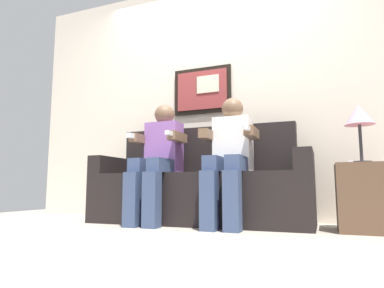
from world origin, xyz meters
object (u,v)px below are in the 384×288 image
person_on_left (158,156)px  spare_remote_on_table (350,162)px  table_lamp (359,117)px  couch (199,189)px  person_on_right (230,153)px  side_table_right (366,197)px

person_on_left → spare_remote_on_table: 1.58m
person_on_left → table_lamp: person_on_left is taller
table_lamp → person_on_left: bearing=-176.4°
couch → person_on_right: 0.48m
couch → person_on_left: 0.48m
side_table_right → table_lamp: table_lamp is taller
person_on_right → side_table_right: size_ratio=2.22×
person_on_left → person_on_right: same height
couch → person_on_right: (0.33, -0.17, 0.29)m
person_on_left → table_lamp: 1.69m
person_on_left → table_lamp: bearing=3.6°
table_lamp → spare_remote_on_table: bearing=-138.8°
person_on_right → spare_remote_on_table: bearing=1.7°
couch → person_on_left: bearing=-153.3°
couch → table_lamp: size_ratio=4.31×
couch → person_on_left: (-0.33, -0.17, 0.29)m
person_on_left → person_on_right: 0.67m
person_on_right → table_lamp: 1.04m
side_table_right → table_lamp: 0.61m
table_lamp → side_table_right: bearing=-81.7°
side_table_right → spare_remote_on_table: 0.28m
side_table_right → person_on_left: bearing=-177.9°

